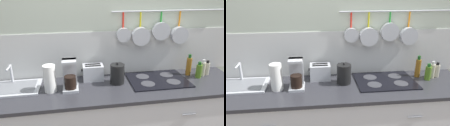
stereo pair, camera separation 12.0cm
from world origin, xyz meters
The scene contains 13 objects.
wall_back centered at (0.00, 0.37, 1.28)m, with size 7.20×0.16×2.60m.
cabinet_base centered at (0.00, 0.00, 0.44)m, with size 2.71×0.65×0.87m.
countertop centered at (0.00, 0.00, 0.89)m, with size 2.75×0.67×0.03m.
sink_basin centered at (-1.04, 0.14, 0.93)m, with size 0.59×0.37×0.21m.
paper_towel_roll centered at (-0.63, 0.02, 1.04)m, with size 0.12×0.12×0.27m.
coffee_maker centered at (-0.43, 0.05, 1.04)m, with size 0.15×0.19×0.30m.
toaster centered at (-0.19, 0.22, 0.99)m, with size 0.24×0.16×0.17m.
kettle centered at (0.05, 0.09, 1.01)m, with size 0.15×0.15×0.23m.
cooktop centered at (0.50, 0.08, 0.92)m, with size 0.63×0.48×0.01m.
bottle_sesame_oil centered at (0.90, 0.17, 1.02)m, with size 0.06×0.06×0.25m.
bottle_vinegar centered at (0.98, 0.07, 0.99)m, with size 0.06×0.06×0.18m.
bottle_olive_oil centered at (1.05, 0.11, 1.00)m, with size 0.05×0.05×0.19m.
bottle_cooking_wine centered at (1.11, 0.14, 0.99)m, with size 0.06×0.06×0.17m.
Camera 2 is at (-0.25, -2.00, 1.91)m, focal length 35.00 mm.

